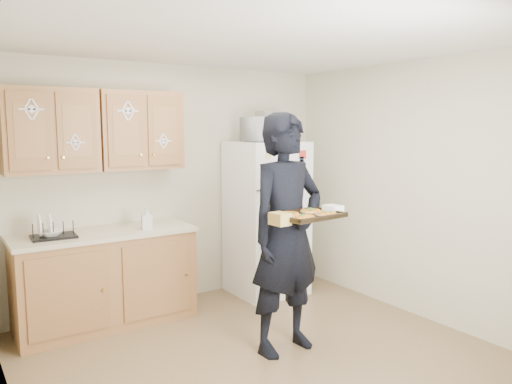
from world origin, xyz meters
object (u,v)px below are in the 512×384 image
person (287,234)px  dish_rack (53,229)px  refrigerator (266,218)px  baking_tray (308,216)px  microwave (266,129)px

person → dish_rack: size_ratio=5.38×
refrigerator → baking_tray: 1.80m
microwave → dish_rack: microwave is taller
microwave → baking_tray: bearing=-116.9°
refrigerator → microwave: size_ratio=3.54×
refrigerator → person: size_ratio=0.86×
person → baking_tray: (-0.03, -0.30, 0.20)m
baking_tray → dish_rack: size_ratio=1.37×
baking_tray → microwave: microwave is taller
person → microwave: 1.66m
dish_rack → person: bearing=-40.8°
refrigerator → person: person is taller
refrigerator → microwave: microwave is taller
person → microwave: bearing=57.1°
baking_tray → dish_rack: 2.23m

